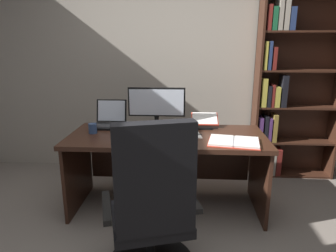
% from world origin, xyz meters
% --- Properties ---
extents(wall_back, '(5.41, 0.12, 2.77)m').
position_xyz_m(wall_back, '(0.00, 1.97, 1.39)').
color(wall_back, '#A89E8E').
rests_on(wall_back, ground).
extents(desk, '(1.77, 0.77, 0.73)m').
position_xyz_m(desk, '(-0.06, 0.99, 0.53)').
color(desk, '#381E14').
rests_on(desk, ground).
extents(bookshelf, '(0.93, 0.27, 2.07)m').
position_xyz_m(bookshelf, '(1.25, 1.77, 1.01)').
color(bookshelf, '#381E14').
rests_on(bookshelf, ground).
extents(office_chair, '(0.69, 0.61, 1.10)m').
position_xyz_m(office_chair, '(-0.09, -0.01, 0.47)').
color(office_chair, black).
rests_on(office_chair, ground).
extents(monitor, '(0.56, 0.16, 0.39)m').
position_xyz_m(monitor, '(-0.18, 1.17, 0.93)').
color(monitor, black).
rests_on(monitor, desk).
extents(laptop, '(0.31, 0.31, 0.25)m').
position_xyz_m(laptop, '(-0.65, 1.17, 0.78)').
color(laptop, black).
rests_on(laptop, desk).
extents(keyboard, '(0.42, 0.15, 0.02)m').
position_xyz_m(keyboard, '(-0.18, 0.76, 0.74)').
color(keyboard, black).
rests_on(keyboard, desk).
extents(computer_mouse, '(0.06, 0.10, 0.04)m').
position_xyz_m(computer_mouse, '(-0.48, 0.76, 0.75)').
color(computer_mouse, black).
rests_on(computer_mouse, desk).
extents(reading_stand_with_book, '(0.27, 0.26, 0.12)m').
position_xyz_m(reading_stand_with_book, '(0.30, 1.22, 0.79)').
color(reading_stand_with_book, black).
rests_on(reading_stand_with_book, desk).
extents(open_binder, '(0.46, 0.37, 0.02)m').
position_xyz_m(open_binder, '(0.51, 0.71, 0.74)').
color(open_binder, '#DB422D').
rests_on(open_binder, desk).
extents(notepad, '(0.18, 0.23, 0.01)m').
position_xyz_m(notepad, '(0.16, 0.90, 0.73)').
color(notepad, white).
rests_on(notepad, desk).
extents(pen, '(0.14, 0.01, 0.01)m').
position_xyz_m(pen, '(0.18, 0.90, 0.74)').
color(pen, black).
rests_on(pen, notepad).
extents(coffee_mug, '(0.08, 0.08, 0.09)m').
position_xyz_m(coffee_mug, '(-0.74, 0.92, 0.77)').
color(coffee_mug, '#334C7A').
rests_on(coffee_mug, desk).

